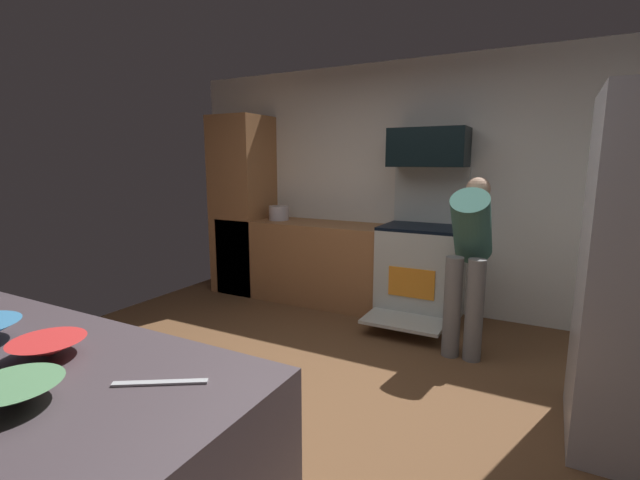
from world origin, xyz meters
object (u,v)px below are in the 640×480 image
(oven_range, at_px, (421,269))
(microwave, at_px, (428,148))
(mixing_bowl_large, at_px, (14,394))
(person_cook, at_px, (469,252))
(stock_pot, at_px, (279,213))
(mixing_bowl_small, at_px, (48,348))

(oven_range, height_order, microwave, microwave)
(microwave, height_order, mixing_bowl_large, microwave)
(person_cook, bearing_deg, stock_pot, 164.31)
(mixing_bowl_large, relative_size, mixing_bowl_small, 1.03)
(microwave, height_order, stock_pot, microwave)
(oven_range, bearing_deg, mixing_bowl_small, -96.82)
(oven_range, height_order, mixing_bowl_large, oven_range)
(mixing_bowl_small, xyz_separation_m, stock_pot, (-1.29, 3.42, 0.05))
(mixing_bowl_small, bearing_deg, stock_pot, 110.66)
(mixing_bowl_small, distance_m, stock_pot, 3.65)
(mixing_bowl_large, xyz_separation_m, mixing_bowl_small, (-0.23, 0.23, -0.00))
(person_cook, xyz_separation_m, mixing_bowl_large, (-0.73, -3.01, 0.08))
(mixing_bowl_small, bearing_deg, mixing_bowl_large, -44.83)
(mixing_bowl_large, distance_m, mixing_bowl_small, 0.32)
(microwave, relative_size, stock_pot, 3.20)
(person_cook, bearing_deg, microwave, 127.61)
(microwave, distance_m, mixing_bowl_small, 3.61)
(microwave, height_order, mixing_bowl_small, microwave)
(microwave, distance_m, stock_pot, 1.85)
(oven_range, relative_size, stock_pot, 6.58)
(oven_range, distance_m, person_cook, 0.89)
(oven_range, xyz_separation_m, mixing_bowl_large, (-0.18, -3.63, 0.42))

